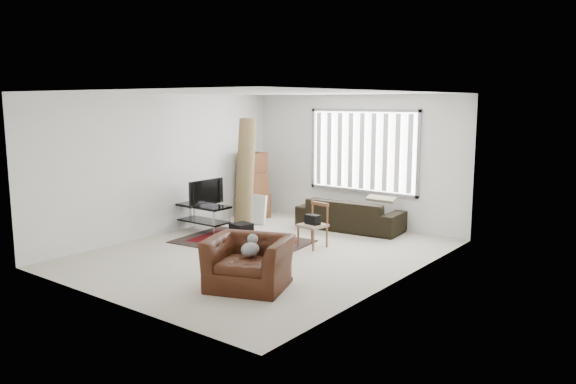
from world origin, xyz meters
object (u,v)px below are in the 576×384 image
at_px(sofa, 350,210).
at_px(armchair, 249,259).
at_px(moving_boxes, 253,188).
at_px(side_chair, 313,223).
at_px(tv_stand, 204,212).

xyz_separation_m(sofa, armchair, (0.75, -3.92, 0.00)).
bearing_deg(moving_boxes, sofa, 7.96).
height_order(moving_boxes, side_chair, moving_boxes).
height_order(moving_boxes, sofa, moving_boxes).
bearing_deg(moving_boxes, tv_stand, -85.45).
relative_size(tv_stand, side_chair, 1.38).
height_order(tv_stand, sofa, sofa).
xyz_separation_m(tv_stand, sofa, (2.18, 1.95, 0.01)).
bearing_deg(side_chair, armchair, -69.26).
bearing_deg(side_chair, tv_stand, -163.92).
distance_m(tv_stand, side_chair, 2.42).
relative_size(moving_boxes, side_chair, 1.83).
distance_m(moving_boxes, side_chair, 2.84).
bearing_deg(tv_stand, sofa, 41.79).
distance_m(tv_stand, moving_boxes, 1.66).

